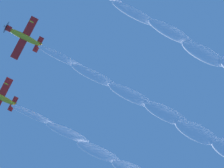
% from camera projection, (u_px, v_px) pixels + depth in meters
% --- Properties ---
extents(airplane_right_wingman, '(6.67, 6.59, 3.48)m').
position_uv_depth(airplane_right_wingman, '(23.00, 36.00, 85.48)').
color(airplane_right_wingman, gold).
extents(smoke_trail_right_wingman, '(42.24, 27.13, 7.59)m').
position_uv_depth(smoke_trail_right_wingman, '(205.00, 137.00, 87.35)').
color(smoke_trail_right_wingman, white).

